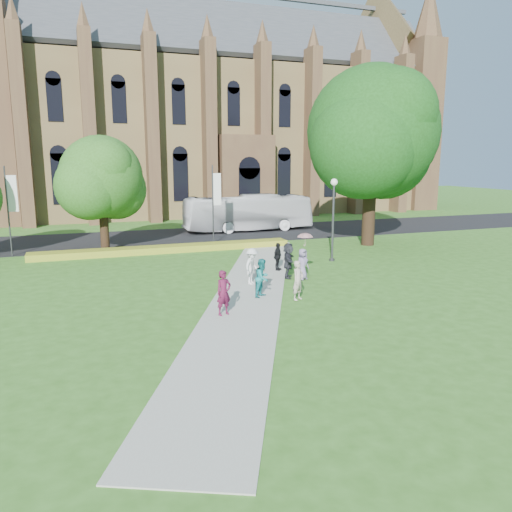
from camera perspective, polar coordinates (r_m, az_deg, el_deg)
name	(u,v)px	position (r m, az deg, el deg)	size (l,w,h in m)	color
ground	(257,298)	(23.63, 0.14, -4.77)	(160.00, 160.00, 0.00)	#32611D
road	(176,237)	(42.57, -9.17, 2.19)	(160.00, 10.00, 0.02)	black
footpath	(250,292)	(24.53, -0.67, -4.13)	(3.20, 30.00, 0.04)	#B2B2A8
flower_hedge	(166,249)	(35.58, -10.25, 0.79)	(18.00, 1.40, 0.45)	gold
cathedral	(222,105)	(63.96, -3.86, 16.86)	(52.60, 18.25, 28.00)	brown
streetlamp	(333,210)	(31.94, 8.83, 5.25)	(0.44, 0.44, 5.24)	#38383D
large_tree	(372,132)	(38.52, 13.15, 13.61)	(9.60, 9.60, 13.20)	#332114
street_tree_1	(101,177)	(35.92, -17.26, 8.60)	(5.60, 5.60, 8.05)	#332114
banner_pole_0	(214,200)	(38.00, -4.79, 6.38)	(0.70, 0.10, 6.00)	#38383D
banner_pole_1	(10,206)	(36.90, -26.34, 5.15)	(0.70, 0.10, 6.00)	#38383D
tour_coach	(248,213)	(45.34, -0.91, 4.96)	(2.74, 11.73, 3.27)	white
pedestrian_0	(224,293)	(20.74, -3.71, -4.21)	(0.69, 0.45, 1.89)	#50122E
pedestrian_1	(262,278)	(23.43, 0.74, -2.50)	(0.89, 0.69, 1.82)	#18777B
pedestrian_2	(252,266)	(25.82, -0.48, -1.16)	(1.22, 0.70, 1.88)	silver
pedestrian_3	(278,257)	(29.06, 2.49, -0.07)	(0.95, 0.39, 1.62)	black
pedestrian_4	(302,264)	(26.97, 5.34, -0.91)	(0.82, 0.53, 1.68)	slate
pedestrian_5	(288,260)	(27.26, 3.71, -0.49)	(1.78, 0.57, 1.92)	#282930
pedestrian_6	(298,280)	(22.99, 4.83, -2.79)	(0.67, 0.44, 1.83)	#AB9C8F
parasol	(305,241)	(26.91, 5.64, 1.66)	(0.83, 0.83, 0.73)	#EFA9B0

